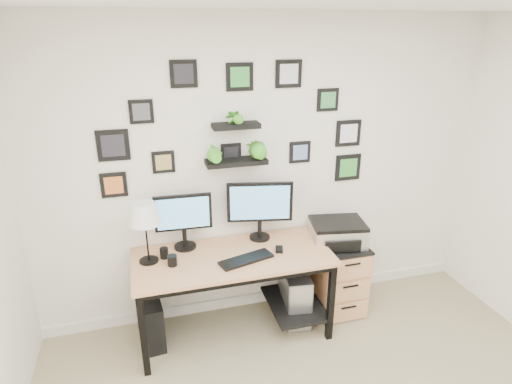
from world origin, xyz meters
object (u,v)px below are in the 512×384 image
object	(u,v)px
printer	(337,233)
mug	(172,261)
monitor_right	(260,206)
file_cabinet	(337,275)
desk	(236,266)
monitor_left	(183,218)
pc_tower_black	(150,320)
pc_tower_grey	(295,294)
table_lamp	(144,215)

from	to	relation	value
printer	mug	bearing A→B (deg)	-175.20
monitor_right	file_cabinet	size ratio (longest dim) A/B	0.82
monitor_right	file_cabinet	world-z (taller)	monitor_right
monitor_right	desk	bearing A→B (deg)	-143.12
desk	monitor_left	distance (m)	0.59
monitor_left	desk	bearing A→B (deg)	-26.73
monitor_left	monitor_right	distance (m)	0.65
file_cabinet	pc_tower_black	bearing A→B (deg)	-179.32
desk	pc_tower_black	size ratio (longest dim) A/B	3.88
monitor_left	pc_tower_grey	xyz separation A→B (m)	(0.93, -0.17, -0.79)
monitor_right	mug	size ratio (longest dim) A/B	6.54
table_lamp	pc_tower_black	distance (m)	0.94
desk	printer	xyz separation A→B (m)	(0.93, 0.06, 0.15)
desk	monitor_right	size ratio (longest dim) A/B	2.90
pc_tower_grey	monitor_right	bearing A→B (deg)	149.32
desk	printer	distance (m)	0.95
desk	pc_tower_grey	bearing A→B (deg)	2.72
desk	file_cabinet	bearing A→B (deg)	3.47
monitor_right	pc_tower_black	world-z (taller)	monitor_right
pc_tower_black	mug	bearing A→B (deg)	-29.80
monitor_left	pc_tower_black	xyz separation A→B (m)	(-0.34, -0.16, -0.82)
printer	table_lamp	bearing A→B (deg)	-179.61
pc_tower_grey	monitor_left	bearing A→B (deg)	169.52
table_lamp	pc_tower_grey	bearing A→B (deg)	-1.25
file_cabinet	desk	bearing A→B (deg)	-176.53
desk	pc_tower_grey	distance (m)	0.66
monitor_left	pc_tower_black	distance (m)	0.90
pc_tower_black	printer	distance (m)	1.76
desk	file_cabinet	xyz separation A→B (m)	(0.96, 0.06, -0.29)
desk	pc_tower_black	xyz separation A→B (m)	(-0.73, 0.04, -0.42)
pc_tower_black	monitor_right	bearing A→B (deg)	3.41
table_lamp	mug	size ratio (longest dim) A/B	5.90
monitor_left	mug	xyz separation A→B (m)	(-0.13, -0.26, -0.24)
pc_tower_grey	printer	bearing A→B (deg)	5.42
pc_tower_grey	desk	bearing A→B (deg)	-177.28
monitor_right	table_lamp	size ratio (longest dim) A/B	1.11
printer	pc_tower_grey	bearing A→B (deg)	-174.58
table_lamp	pc_tower_black	xyz separation A→B (m)	(-0.04, -0.01, -0.94)
table_lamp	printer	distance (m)	1.67
desk	monitor_left	bearing A→B (deg)	153.27
table_lamp	pc_tower_grey	size ratio (longest dim) A/B	1.00
mug	monitor_left	bearing A→B (deg)	63.14
pc_tower_grey	printer	distance (m)	0.67
desk	monitor_right	world-z (taller)	monitor_right
monitor_left	pc_tower_grey	distance (m)	1.23
mug	pc_tower_grey	xyz separation A→B (m)	(1.06, 0.08, -0.56)
desk	file_cabinet	distance (m)	1.00
desk	pc_tower_black	world-z (taller)	desk
monitor_left	printer	world-z (taller)	monitor_left
monitor_left	monitor_right	bearing A→B (deg)	-0.45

